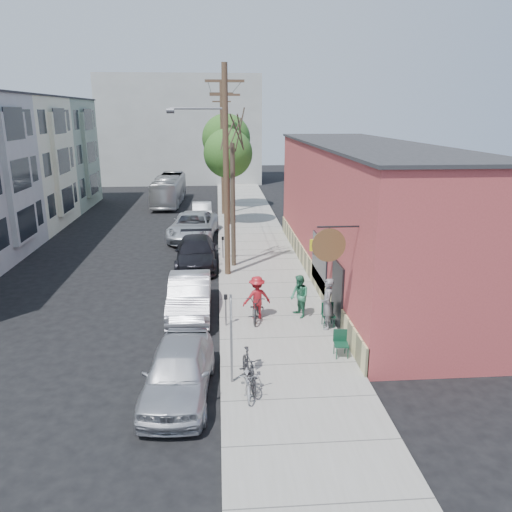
{
  "coord_description": "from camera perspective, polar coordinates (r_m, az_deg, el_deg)",
  "views": [
    {
      "loc": [
        2.06,
        -18.38,
        8.0
      ],
      "look_at": [
        3.76,
        4.0,
        1.5
      ],
      "focal_mm": 35.0,
      "sensor_mm": 36.0,
      "label": 1
    }
  ],
  "objects": [
    {
      "name": "car_0",
      "position": [
        14.96,
        -8.85,
        -12.86
      ],
      "size": [
        2.17,
        4.75,
        1.58
      ],
      "primitive_type": "imported",
      "rotation": [
        0.0,
        0.0,
        -0.07
      ],
      "color": "#B2B4BB",
      "rests_on": "ground"
    },
    {
      "name": "end_cap_building",
      "position": [
        60.55,
        -8.45,
        14.08
      ],
      "size": [
        18.0,
        8.0,
        12.0
      ],
      "primitive_type": "cube",
      "color": "#ACACA6",
      "rests_on": "ground"
    },
    {
      "name": "utility_pole_far",
      "position": [
        39.56,
        -3.86,
        12.26
      ],
      "size": [
        1.8,
        0.28,
        10.0
      ],
      "color": "#503A28",
      "rests_on": "sidewalk"
    },
    {
      "name": "car_2",
      "position": [
        26.84,
        -6.87,
        0.39
      ],
      "size": [
        2.27,
        5.31,
        1.53
      ],
      "primitive_type": "imported",
      "rotation": [
        0.0,
        0.0,
        0.03
      ],
      "color": "black",
      "rests_on": "ground"
    },
    {
      "name": "cyclist_bike",
      "position": [
        19.67,
        0.1,
        -5.71
      ],
      "size": [
        1.01,
        2.09,
        1.05
      ],
      "primitive_type": "imported",
      "rotation": [
        0.0,
        0.0,
        -0.16
      ],
      "color": "black",
      "rests_on": "sidewalk"
    },
    {
      "name": "tree_leafy_mid",
      "position": [
        35.65,
        -3.21,
        11.6
      ],
      "size": [
        3.43,
        3.43,
        6.77
      ],
      "color": "#44392C",
      "rests_on": "sidewalk"
    },
    {
      "name": "patron_green",
      "position": [
        19.79,
        4.99,
        -4.62
      ],
      "size": [
        0.88,
        0.99,
        1.71
      ],
      "primitive_type": "imported",
      "rotation": [
        0.0,
        0.0,
        -1.24
      ],
      "color": "#2E7351",
      "rests_on": "sidewalk"
    },
    {
      "name": "patio_chair_b",
      "position": [
        17.02,
        9.72,
        -9.91
      ],
      "size": [
        0.55,
        0.55,
        0.88
      ],
      "primitive_type": null,
      "rotation": [
        0.0,
        0.0,
        -0.11
      ],
      "color": "#0F3826",
      "rests_on": "sidewalk"
    },
    {
      "name": "parked_bike_b",
      "position": [
        14.77,
        -0.92,
        -14.1
      ],
      "size": [
        0.55,
        1.56,
        0.82
      ],
      "primitive_type": "imported",
      "rotation": [
        0.0,
        0.0,
        -0.01
      ],
      "color": "gray",
      "rests_on": "sidewalk"
    },
    {
      "name": "tree_bare",
      "position": [
        25.81,
        -2.64,
        5.73
      ],
      "size": [
        0.24,
        0.24,
        6.37
      ],
      "color": "#44392C",
      "rests_on": "sidewalk"
    },
    {
      "name": "patio_chair_a",
      "position": [
        19.2,
        8.26,
        -6.72
      ],
      "size": [
        0.52,
        0.52,
        0.88
      ],
      "primitive_type": null,
      "rotation": [
        0.0,
        0.0,
        0.04
      ],
      "color": "#0F3826",
      "rests_on": "sidewalk"
    },
    {
      "name": "parking_meter_near",
      "position": [
        18.97,
        -3.48,
        -5.59
      ],
      "size": [
        0.14,
        0.14,
        1.24
      ],
      "color": "slate",
      "rests_on": "sidewalk"
    },
    {
      "name": "car_1",
      "position": [
        20.61,
        -7.59,
        -4.48
      ],
      "size": [
        1.71,
        4.79,
        1.57
      ],
      "primitive_type": "imported",
      "rotation": [
        0.0,
        0.0,
        0.01
      ],
      "color": "#AEAFB7",
      "rests_on": "ground"
    },
    {
      "name": "cyclist",
      "position": [
        19.54,
        0.1,
        -4.77
      ],
      "size": [
        1.25,
        0.9,
        1.74
      ],
      "primitive_type": "imported",
      "rotation": [
        0.0,
        0.0,
        3.39
      ],
      "color": "maroon",
      "rests_on": "sidewalk"
    },
    {
      "name": "cafe_building",
      "position": [
        24.83,
        11.99,
        4.89
      ],
      "size": [
        6.6,
        20.2,
        6.61
      ],
      "color": "#AB3F40",
      "rests_on": "ground"
    },
    {
      "name": "sign_post",
      "position": [
        14.8,
        -2.85,
        -8.49
      ],
      "size": [
        0.07,
        0.45,
        2.8
      ],
      "color": "slate",
      "rests_on": "sidewalk"
    },
    {
      "name": "ground",
      "position": [
        20.15,
        -9.93,
        -7.5
      ],
      "size": [
        120.0,
        120.0,
        0.0
      ],
      "primitive_type": "plane",
      "color": "black"
    },
    {
      "name": "sidewalk",
      "position": [
        30.51,
        -0.08,
        1.09
      ],
      "size": [
        4.5,
        58.0,
        0.15
      ],
      "primitive_type": "cube",
      "color": "gray",
      "rests_on": "ground"
    },
    {
      "name": "patron_grey",
      "position": [
        18.84,
        8.16,
        -5.41
      ],
      "size": [
        0.53,
        0.75,
        1.95
      ],
      "primitive_type": "imported",
      "rotation": [
        0.0,
        0.0,
        -1.66
      ],
      "color": "slate",
      "rests_on": "sidewalk"
    },
    {
      "name": "parked_bike_a",
      "position": [
        15.07,
        -0.8,
        -12.79
      ],
      "size": [
        0.78,
        1.9,
        1.11
      ],
      "primitive_type": "imported",
      "rotation": [
        0.0,
        0.0,
        0.15
      ],
      "color": "black",
      "rests_on": "sidewalk"
    },
    {
      "name": "parking_meter_far",
      "position": [
        27.62,
        -3.81,
        1.4
      ],
      "size": [
        0.14,
        0.14,
        1.24
      ],
      "color": "slate",
      "rests_on": "sidewalk"
    },
    {
      "name": "car_4",
      "position": [
        38.32,
        -6.18,
        5.05
      ],
      "size": [
        1.59,
        4.19,
        1.37
      ],
      "primitive_type": "imported",
      "rotation": [
        0.0,
        0.0,
        0.04
      ],
      "color": "#A7A7AE",
      "rests_on": "ground"
    },
    {
      "name": "bus",
      "position": [
        45.79,
        -9.91,
        7.48
      ],
      "size": [
        2.44,
        9.31,
        2.58
      ],
      "primitive_type": "imported",
      "rotation": [
        0.0,
        0.0,
        -0.03
      ],
      "color": "silver",
      "rests_on": "ground"
    },
    {
      "name": "utility_pole_near",
      "position": [
        24.09,
        -3.59,
        9.94
      ],
      "size": [
        3.57,
        0.28,
        10.0
      ],
      "color": "#503A28",
      "rests_on": "sidewalk"
    },
    {
      "name": "tree_leafy_far",
      "position": [
        42.17,
        -3.43,
        13.27
      ],
      "size": [
        3.97,
        3.97,
        7.75
      ],
      "color": "#44392C",
      "rests_on": "sidewalk"
    },
    {
      "name": "car_3",
      "position": [
        32.82,
        -7.18,
        3.43
      ],
      "size": [
        3.4,
        6.33,
        1.69
      ],
      "primitive_type": "imported",
      "rotation": [
        0.0,
        0.0,
        -0.1
      ],
      "color": "#B7BBBF",
      "rests_on": "ground"
    }
  ]
}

